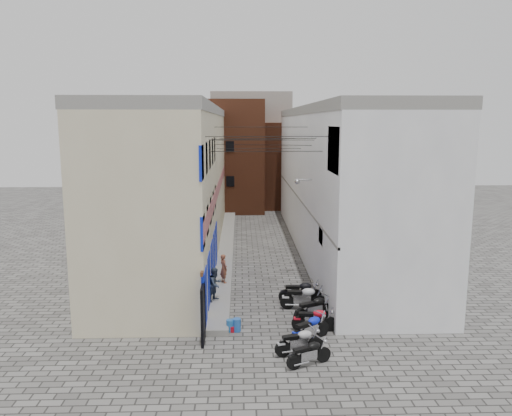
{
  "coord_description": "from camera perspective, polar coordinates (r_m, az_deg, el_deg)",
  "views": [
    {
      "loc": [
        -1.12,
        -17.9,
        8.08
      ],
      "look_at": [
        -0.2,
        11.39,
        3.0
      ],
      "focal_mm": 35.0,
      "sensor_mm": 36.0,
      "label": 1
    }
  ],
  "objects": [
    {
      "name": "water_jug_near",
      "position": [
        20.0,
        -2.21,
        -13.21
      ],
      "size": [
        0.43,
        0.43,
        0.51
      ],
      "primitive_type": "cylinder",
      "rotation": [
        0.0,
        0.0,
        0.43
      ],
      "color": "#245BB4",
      "rests_on": "ground"
    },
    {
      "name": "motorcycle_b",
      "position": [
        18.13,
        4.99,
        -14.83
      ],
      "size": [
        1.9,
        1.03,
        1.05
      ],
      "primitive_type": null,
      "rotation": [
        0.0,
        0.0,
        -1.3
      ],
      "color": "#B3B3B8",
      "rests_on": "ground"
    },
    {
      "name": "motorcycle_d",
      "position": [
        20.05,
        6.71,
        -12.38
      ],
      "size": [
        1.84,
        0.73,
        1.04
      ],
      "primitive_type": null,
      "rotation": [
        0.0,
        0.0,
        -1.66
      ],
      "color": "red",
      "rests_on": "ground"
    },
    {
      "name": "building_left",
      "position": [
        31.3,
        -8.89,
        3.14
      ],
      "size": [
        5.1,
        27.0,
        9.0
      ],
      "color": "beige",
      "rests_on": "ground"
    },
    {
      "name": "person_a",
      "position": [
        24.73,
        -3.71,
        -6.91
      ],
      "size": [
        0.55,
        0.62,
        1.43
      ],
      "primitive_type": "imported",
      "rotation": [
        0.0,
        0.0,
        2.06
      ],
      "color": "brown",
      "rests_on": "plinth"
    },
    {
      "name": "motorcycle_c",
      "position": [
        19.19,
        6.22,
        -13.36
      ],
      "size": [
        1.86,
        1.56,
        1.08
      ],
      "primitive_type": null,
      "rotation": [
        0.0,
        0.0,
        -0.95
      ],
      "color": "#0E23DA",
      "rests_on": "ground"
    },
    {
      "name": "red_crate",
      "position": [
        20.06,
        -2.97,
        -13.58
      ],
      "size": [
        0.43,
        0.36,
        0.23
      ],
      "primitive_type": "cube",
      "rotation": [
        0.0,
        0.0,
        -0.26
      ],
      "color": "#B60D1C",
      "rests_on": "ground"
    },
    {
      "name": "motorcycle_g",
      "position": [
        22.83,
        5.13,
        -9.39
      ],
      "size": [
        2.0,
        0.65,
        1.16
      ],
      "primitive_type": null,
      "rotation": [
        0.0,
        0.0,
        -1.58
      ],
      "color": "black",
      "rests_on": "ground"
    },
    {
      "name": "far_shopfront",
      "position": [
        43.66,
        -0.31,
        0.76
      ],
      "size": [
        2.0,
        0.3,
        2.4
      ],
      "primitive_type": "cube",
      "color": "black",
      "rests_on": "ground"
    },
    {
      "name": "building_right",
      "position": [
        31.7,
        9.35,
        3.23
      ],
      "size": [
        5.94,
        26.0,
        9.0
      ],
      "color": "silver",
      "rests_on": "ground"
    },
    {
      "name": "water_jug_far",
      "position": [
        20.01,
        -2.97,
        -13.27
      ],
      "size": [
        0.33,
        0.33,
        0.47
      ],
      "primitive_type": "cylinder",
      "rotation": [
        0.0,
        0.0,
        0.11
      ],
      "color": "#2366AF",
      "rests_on": "ground"
    },
    {
      "name": "ground",
      "position": [
        19.67,
        1.67,
        -14.42
      ],
      "size": [
        90.0,
        90.0,
        0.0
      ],
      "primitive_type": "plane",
      "color": "#54524F",
      "rests_on": "ground"
    },
    {
      "name": "plinth",
      "position": [
        31.92,
        -3.43,
        -4.62
      ],
      "size": [
        0.9,
        26.0,
        0.25
      ],
      "primitive_type": "cube",
      "color": "gray",
      "rests_on": "ground"
    },
    {
      "name": "person_b",
      "position": [
        22.38,
        -4.67,
        -8.66
      ],
      "size": [
        0.87,
        0.91,
        1.49
      ],
      "primitive_type": "imported",
      "rotation": [
        0.0,
        0.0,
        0.96
      ],
      "color": "#313B4A",
      "rests_on": "plinth"
    },
    {
      "name": "building_far_brick_left",
      "position": [
        46.01,
        -2.91,
        5.98
      ],
      "size": [
        6.0,
        6.0,
        10.0
      ],
      "primitive_type": "cube",
      "color": "brown",
      "rests_on": "ground"
    },
    {
      "name": "motorcycle_f",
      "position": [
        22.1,
        5.44,
        -10.02
      ],
      "size": [
        2.09,
        0.82,
        1.18
      ],
      "primitive_type": null,
      "rotation": [
        0.0,
        0.0,
        -1.66
      ],
      "color": "silver",
      "rests_on": "ground"
    },
    {
      "name": "motorcycle_a",
      "position": [
        17.42,
        6.09,
        -16.05
      ],
      "size": [
        1.76,
        1.19,
        0.98
      ],
      "primitive_type": null,
      "rotation": [
        0.0,
        0.0,
        -1.14
      ],
      "color": "black",
      "rests_on": "ground"
    },
    {
      "name": "building_far_concrete",
      "position": [
        51.98,
        -0.57,
        6.98
      ],
      "size": [
        8.0,
        5.0,
        11.0
      ],
      "primitive_type": "cube",
      "color": "gray",
      "rests_on": "ground"
    },
    {
      "name": "overhead_wires",
      "position": [
        25.59,
        0.71,
        7.69
      ],
      "size": [
        5.8,
        13.02,
        1.32
      ],
      "color": "black",
      "rests_on": "ground"
    },
    {
      "name": "motorcycle_e",
      "position": [
        20.98,
        6.72,
        -11.19
      ],
      "size": [
        2.07,
        1.46,
        1.16
      ],
      "primitive_type": null,
      "rotation": [
        0.0,
        0.0,
        -1.11
      ],
      "color": "black",
      "rests_on": "ground"
    },
    {
      "name": "building_far_brick_right",
      "position": [
        48.25,
        3.11,
        4.97
      ],
      "size": [
        5.0,
        6.0,
        8.0
      ],
      "primitive_type": "cube",
      "color": "brown",
      "rests_on": "ground"
    }
  ]
}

